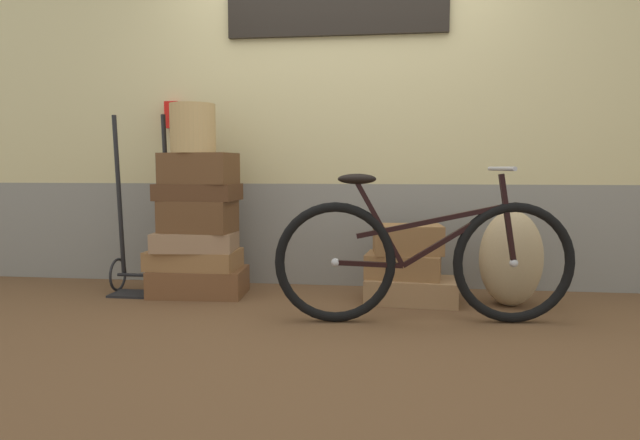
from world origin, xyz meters
name	(u,v)px	position (x,y,z in m)	size (l,w,h in m)	color
ground	(331,315)	(0.00, 0.00, -0.03)	(8.74, 5.20, 0.06)	brown
station_building	(345,119)	(0.01, 0.85, 1.26)	(6.74, 0.74, 2.51)	gray
suitcase_0	(199,282)	(-0.97, 0.32, 0.09)	(0.65, 0.39, 0.19)	brown
suitcase_1	(194,259)	(-1.00, 0.32, 0.25)	(0.62, 0.37, 0.13)	olive
suitcase_2	(196,241)	(-0.98, 0.30, 0.38)	(0.55, 0.36, 0.13)	#937051
suitcase_3	(198,216)	(-0.96, 0.30, 0.56)	(0.49, 0.29, 0.22)	brown
suitcase_4	(198,192)	(-0.97, 0.32, 0.73)	(0.55, 0.33, 0.12)	#4C2D19
suitcase_5	(199,168)	(-0.95, 0.31, 0.89)	(0.49, 0.29, 0.21)	brown
suitcase_6	(411,290)	(0.51, 0.29, 0.08)	(0.60, 0.34, 0.16)	#9E754C
suitcase_7	(403,265)	(0.45, 0.32, 0.24)	(0.49, 0.31, 0.16)	olive
suitcase_8	(408,239)	(0.48, 0.33, 0.42)	(0.45, 0.27, 0.19)	olive
wicker_basket	(193,129)	(-0.99, 0.31, 1.16)	(0.31, 0.31, 0.33)	tan
luggage_trolley	(143,249)	(-1.39, 0.34, 0.31)	(0.44, 0.34, 1.26)	black
burlap_sack	(511,258)	(1.14, 0.28, 0.31)	(0.40, 0.34, 0.62)	tan
bicycle	(423,259)	(0.55, -0.19, 0.37)	(1.72, 0.46, 0.90)	black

